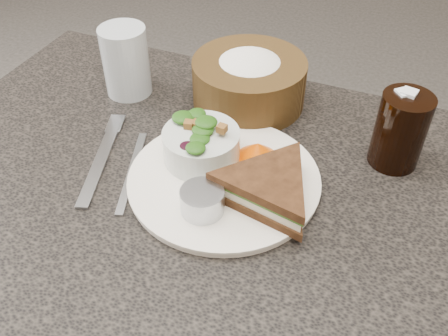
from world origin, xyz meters
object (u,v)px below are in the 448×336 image
sandwich (269,188)px  bread_basket (249,75)px  cola_glass (401,127)px  dinner_plate (224,180)px  water_glass (126,61)px  dining_table (213,325)px  dressing_ramekin (202,201)px  salad_bowl (201,141)px

sandwich → bread_basket: bearing=127.6°
cola_glass → bread_basket: bearing=165.8°
dinner_plate → water_glass: (-0.26, 0.16, 0.06)m
dining_table → sandwich: 0.42m
dining_table → dressing_ramekin: 0.41m
bread_basket → cola_glass: cola_glass is taller
sandwich → water_glass: (-0.33, 0.19, 0.03)m
dining_table → water_glass: size_ratio=7.92×
sandwich → salad_bowl: bearing=170.4°
dinner_plate → salad_bowl: bearing=150.7°
bread_basket → cola_glass: (0.27, -0.07, 0.01)m
cola_glass → dining_table: bearing=-144.4°
dinner_plate → sandwich: 0.08m
dinner_plate → bread_basket: bread_basket is taller
salad_bowl → dressing_ramekin: (0.05, -0.10, -0.02)m
dinner_plate → bread_basket: bearing=100.6°
dining_table → water_glass: 0.54m
dinner_plate → bread_basket: (-0.04, 0.22, 0.05)m
dressing_ramekin → water_glass: 0.35m
salad_bowl → dressing_ramekin: bearing=-65.3°
salad_bowl → bread_basket: (0.01, 0.19, 0.01)m
dinner_plate → dressing_ramekin: bearing=-91.4°
water_glass → bread_basket: bearing=13.1°
dining_table → sandwich: (0.09, 0.00, 0.41)m
sandwich → bread_basket: bread_basket is taller
dining_table → water_glass: water_glass is taller
dressing_ramekin → water_glass: size_ratio=0.48×
sandwich → water_glass: bearing=162.4°
bread_basket → water_glass: (-0.22, -0.05, 0.01)m
dressing_ramekin → cola_glass: size_ratio=0.46×
dinner_plate → salad_bowl: salad_bowl is taller
sandwich → dressing_ramekin: size_ratio=2.88×
cola_glass → sandwich: bearing=-131.7°
dinner_plate → dining_table: bearing=-120.4°
salad_bowl → dressing_ramekin: 0.11m
dining_table → dressing_ramekin: dressing_ramekin is taller
dinner_plate → dressing_ramekin: dressing_ramekin is taller
dining_table → bread_basket: bread_basket is taller
salad_bowl → cola_glass: 0.30m
dinner_plate → cola_glass: bearing=33.2°
bread_basket → dressing_ramekin: bearing=-82.4°
bread_basket → cola_glass: 0.28m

